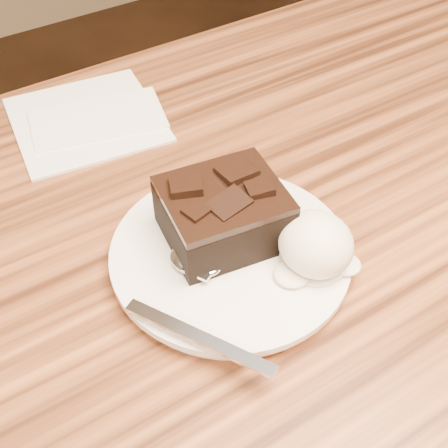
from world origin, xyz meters
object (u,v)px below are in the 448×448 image
brownie (223,217)px  ice_cream_scoop (316,244)px  plate (230,256)px  spoon (196,262)px  napkin (86,119)px

brownie → ice_cream_scoop: 0.08m
plate → brownie: brownie is taller
brownie → spoon: brownie is taller
spoon → napkin: size_ratio=1.19×
plate → brownie: bearing=76.2°
plate → napkin: 0.26m
plate → brownie: 0.04m
plate → spoon: (-0.03, 0.00, 0.01)m
spoon → napkin: (0.01, 0.26, -0.02)m
ice_cream_scoop → napkin: bearing=103.3°
brownie → spoon: size_ratio=0.53×
napkin → ice_cream_scoop: bearing=-76.7°
plate → spoon: 0.04m
brownie → ice_cream_scoop: (0.05, -0.07, -0.00)m
plate → napkin: plate is taller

